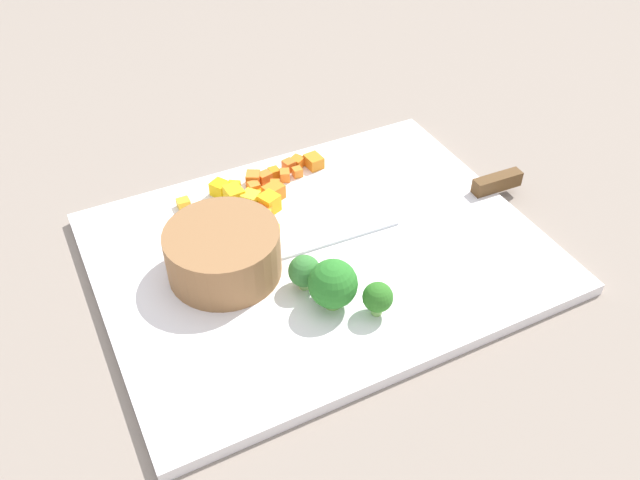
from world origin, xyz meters
TOP-DOWN VIEW (x-y plane):
  - ground_plane at (0.00, 0.00)m, footprint 4.00×4.00m
  - cutting_board at (0.00, 0.00)m, footprint 0.42×0.33m
  - prep_bowl at (0.09, -0.01)m, footprint 0.11×0.11m
  - chef_knife at (-0.11, -0.00)m, footprint 0.35×0.03m
  - carrot_dice_0 at (0.01, -0.12)m, footprint 0.02×0.01m
  - carrot_dice_1 at (0.03, -0.07)m, footprint 0.02×0.02m
  - carrot_dice_2 at (-0.02, -0.12)m, footprint 0.01×0.02m
  - carrot_dice_3 at (-0.03, -0.12)m, footprint 0.01×0.01m
  - carrot_dice_4 at (-0.06, -0.13)m, footprint 0.02×0.02m
  - carrot_dice_5 at (-0.03, -0.13)m, footprint 0.01×0.01m
  - carrot_dice_6 at (0.01, -0.09)m, footprint 0.02×0.02m
  - carrot_dice_7 at (-0.01, -0.13)m, footprint 0.01×0.01m
  - carrot_dice_8 at (0.02, -0.12)m, footprint 0.02×0.02m
  - carrot_dice_9 at (0.00, -0.11)m, footprint 0.01×0.01m
  - carrot_dice_10 at (0.02, -0.08)m, footprint 0.02×0.02m
  - carrot_dice_11 at (0.02, -0.11)m, footprint 0.01×0.01m
  - carrot_dice_12 at (0.02, -0.10)m, footprint 0.01×0.01m
  - carrot_dice_13 at (-0.04, -0.13)m, footprint 0.02×0.02m
  - pepper_dice_0 at (0.04, -0.12)m, footprint 0.02×0.02m
  - pepper_dice_1 at (0.05, -0.10)m, footprint 0.02×0.02m
  - pepper_dice_2 at (0.10, -0.12)m, footprint 0.01×0.01m
  - pepper_dice_3 at (0.02, -0.08)m, footprint 0.02×0.02m
  - pepper_dice_4 at (0.06, -0.12)m, footprint 0.02×0.02m
  - pepper_dice_5 at (0.03, -0.09)m, footprint 0.02×0.02m
  - pepper_dice_6 at (0.04, -0.05)m, footprint 0.03×0.02m
  - pepper_dice_7 at (0.03, -0.04)m, footprint 0.02×0.02m
  - broccoli_floret_0 at (-0.01, 0.10)m, footprint 0.03×0.03m
  - broccoli_floret_1 at (0.02, 0.07)m, footprint 0.04×0.04m
  - broccoli_floret_2 at (0.04, 0.04)m, footprint 0.03×0.03m

SIDE VIEW (x-z plane):
  - ground_plane at x=0.00m, z-range 0.00..0.00m
  - cutting_board at x=0.00m, z-range 0.00..0.01m
  - carrot_dice_9 at x=0.00m, z-range 0.01..0.02m
  - carrot_dice_12 at x=0.02m, z-range 0.01..0.02m
  - pepper_dice_2 at x=0.10m, z-range 0.01..0.02m
  - carrot_dice_3 at x=-0.03m, z-range 0.01..0.02m
  - chef_knife at x=-0.11m, z-range 0.01..0.03m
  - carrot_dice_7 at x=-0.01m, z-range 0.01..0.02m
  - carrot_dice_13 at x=-0.04m, z-range 0.01..0.02m
  - pepper_dice_7 at x=0.03m, z-range 0.01..0.02m
  - carrot_dice_2 at x=-0.02m, z-range 0.01..0.02m
  - carrot_dice_5 at x=-0.03m, z-range 0.01..0.02m
  - carrot_dice_0 at x=0.01m, z-range 0.01..0.02m
  - carrot_dice_11 at x=0.02m, z-range 0.01..0.02m
  - carrot_dice_4 at x=-0.06m, z-range 0.01..0.03m
  - carrot_dice_1 at x=0.03m, z-range 0.01..0.03m
  - carrot_dice_10 at x=0.02m, z-range 0.01..0.03m
  - pepper_dice_0 at x=0.04m, z-range 0.01..0.03m
  - carrot_dice_8 at x=0.02m, z-range 0.01..0.03m
  - pepper_dice_4 at x=0.06m, z-range 0.01..0.03m
  - carrot_dice_6 at x=0.01m, z-range 0.01..0.03m
  - pepper_dice_6 at x=0.04m, z-range 0.01..0.03m
  - pepper_dice_5 at x=0.03m, z-range 0.01..0.03m
  - pepper_dice_3 at x=0.02m, z-range 0.01..0.03m
  - pepper_dice_1 at x=0.05m, z-range 0.01..0.03m
  - broccoli_floret_2 at x=0.04m, z-range 0.01..0.05m
  - broccoli_floret_0 at x=-0.01m, z-range 0.01..0.05m
  - prep_bowl at x=0.09m, z-range 0.01..0.06m
  - broccoli_floret_1 at x=0.02m, z-range 0.01..0.06m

